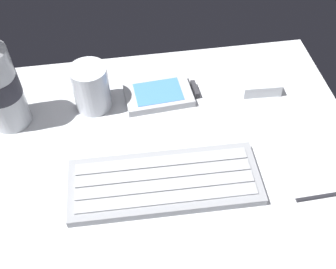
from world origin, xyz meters
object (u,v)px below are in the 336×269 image
at_px(keyboard, 165,182).
at_px(handheld_device, 162,94).
at_px(stylus_pen, 327,195).
at_px(juice_cup, 91,89).
at_px(charger_block, 259,83).

bearing_deg(keyboard, handheld_device, 82.93).
xyz_separation_m(handheld_device, stylus_pen, (0.21, -0.25, -0.00)).
distance_m(juice_cup, charger_block, 0.31).
height_order(juice_cup, stylus_pen, juice_cup).
bearing_deg(handheld_device, stylus_pen, -49.09).
bearing_deg(juice_cup, handheld_device, 0.30).
height_order(charger_block, stylus_pen, charger_block).
height_order(keyboard, handheld_device, keyboard).
relative_size(keyboard, handheld_device, 2.23).
distance_m(handheld_device, charger_block, 0.18).
xyz_separation_m(handheld_device, juice_cup, (-0.12, -0.00, 0.03)).
distance_m(keyboard, charger_block, 0.28).
height_order(keyboard, charger_block, charger_block).
xyz_separation_m(keyboard, stylus_pen, (0.24, -0.06, -0.00)).
distance_m(keyboard, stylus_pen, 0.24).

